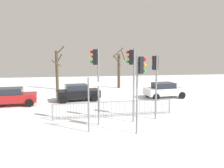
% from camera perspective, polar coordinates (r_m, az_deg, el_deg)
% --- Properties ---
extents(ground_plane, '(60.00, 60.00, 0.00)m').
position_cam_1_polar(ground_plane, '(13.84, 2.63, -10.96)').
color(ground_plane, white).
extents(traffic_light_rear_right, '(0.51, 0.42, 4.62)m').
position_cam_1_polar(traffic_light_rear_right, '(14.98, 4.67, 3.68)').
color(traffic_light_rear_right, slate).
rests_on(traffic_light_rear_right, ground).
extents(traffic_light_foreground_left, '(0.53, 0.41, 4.64)m').
position_cam_1_polar(traffic_light_foreground_left, '(14.36, -3.77, 3.58)').
color(traffic_light_foreground_left, slate).
rests_on(traffic_light_foreground_left, ground).
extents(traffic_light_foreground_right, '(0.37, 0.55, 4.24)m').
position_cam_1_polar(traffic_light_foreground_right, '(15.95, 10.13, 2.84)').
color(traffic_light_foreground_right, slate).
rests_on(traffic_light_foreground_right, ground).
extents(traffic_light_mid_right, '(0.56, 0.36, 4.26)m').
position_cam_1_polar(traffic_light_mid_right, '(12.86, 6.57, 1.84)').
color(traffic_light_mid_right, slate).
rests_on(traffic_light_mid_right, ground).
extents(direction_sign_post, '(0.78, 0.18, 3.04)m').
position_cam_1_polar(direction_sign_post, '(13.25, -5.27, -4.19)').
color(direction_sign_post, slate).
rests_on(direction_sign_post, ground).
extents(pedestrian_guard_railing, '(8.22, 0.57, 1.07)m').
position_cam_1_polar(pedestrian_guard_railing, '(16.51, 0.50, -5.87)').
color(pedestrian_guard_railing, slate).
rests_on(pedestrian_guard_railing, ground).
extents(car_white_far, '(4.00, 2.37, 1.47)m').
position_cam_1_polar(car_white_far, '(23.64, 12.25, -1.38)').
color(car_white_far, silver).
rests_on(car_white_far, ground).
extents(car_black_trailing, '(4.01, 2.38, 1.47)m').
position_cam_1_polar(car_black_trailing, '(22.02, -8.11, -1.94)').
color(car_black_trailing, black).
rests_on(car_black_trailing, ground).
extents(car_red_mid, '(3.94, 2.21, 1.47)m').
position_cam_1_polar(car_red_mid, '(21.46, -22.50, -2.71)').
color(car_red_mid, maroon).
rests_on(car_red_mid, ground).
extents(bare_tree_left, '(1.53, 1.56, 5.05)m').
position_cam_1_polar(bare_tree_left, '(28.91, -12.79, 3.49)').
color(bare_tree_left, '#473828').
rests_on(bare_tree_left, ground).
extents(bare_tree_centre, '(1.57, 1.51, 4.90)m').
position_cam_1_polar(bare_tree_centre, '(29.30, 1.64, 3.49)').
color(bare_tree_centre, '#473828').
rests_on(bare_tree_centre, ground).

